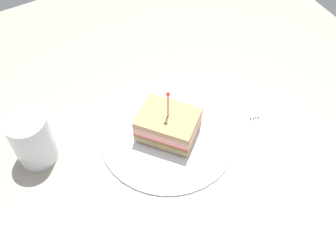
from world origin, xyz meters
TOP-DOWN VIEW (x-y plane):
  - ground_plane at (0.00, 0.00)cm, footprint 98.69×98.69cm
  - plate at (0.00, 0.00)cm, footprint 24.22×24.22cm
  - sandwich_half_center at (0.39, -0.15)cm, footprint 12.03×12.35cm
  - drink_glass at (21.38, -7.13)cm, footprint 6.71×6.71cm
  - napkin at (-15.45, 11.65)cm, footprint 12.86×13.57cm
  - fork at (-14.60, 7.17)cm, footprint 5.52×11.58cm
  - knife at (-18.93, 9.35)cm, footprint 5.31×11.98cm

SIDE VIEW (x-z plane):
  - ground_plane at x=0.00cm, z-range -2.00..0.00cm
  - napkin at x=-15.45cm, z-range 0.00..0.15cm
  - fork at x=-14.60cm, z-range 0.00..0.35cm
  - knife at x=-18.93cm, z-range 0.00..0.35cm
  - plate at x=0.00cm, z-range 0.00..0.86cm
  - sandwich_half_center at x=0.39cm, z-range -2.05..8.64cm
  - drink_glass at x=21.38cm, z-range -0.40..9.37cm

